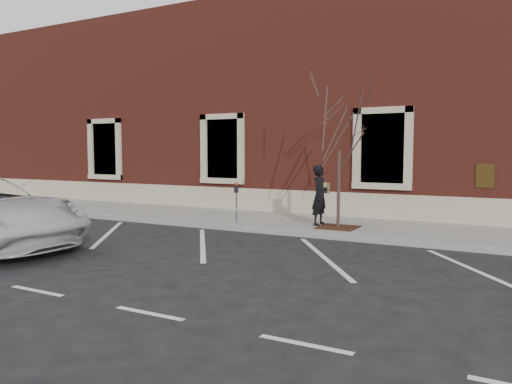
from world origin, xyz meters
The scene contains 9 objects.
ground centered at (0.00, 0.00, 0.00)m, with size 120.00×120.00×0.00m, color #28282B.
sidewalk_near centered at (0.00, 1.75, 0.07)m, with size 40.00×3.50×0.15m, color gray.
curb_near centered at (0.00, -0.05, 0.07)m, with size 40.00×0.12×0.15m, color #9E9E99.
parking_stripes centered at (0.00, -2.20, 0.00)m, with size 28.00×4.40×0.01m, color silver, non-canonical shape.
building_civic centered at (0.00, 7.74, 4.00)m, with size 40.00×8.62×8.00m.
man centered at (1.77, 1.24, 1.03)m, with size 0.64×0.42×1.75m, color black.
parking_meter centered at (-0.59, 0.44, 0.99)m, with size 0.11×0.08×1.21m.
tree_grate centered at (2.42, 1.02, 0.16)m, with size 1.07×1.07×0.03m, color #3C1E13.
sapling centered at (2.42, 1.02, 2.92)m, with size 2.38×2.38×3.96m.
Camera 1 is at (7.05, -12.38, 2.32)m, focal length 35.00 mm.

